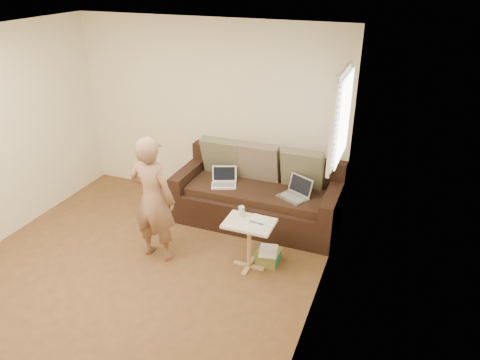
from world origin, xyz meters
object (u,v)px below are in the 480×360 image
(side_table, at_px, (249,245))
(laptop_white, at_px, (224,186))
(person, at_px, (153,199))
(sofa, at_px, (257,193))
(striped_box, at_px, (268,257))
(drinking_glass, at_px, (241,211))
(laptop_silver, at_px, (293,198))

(side_table, bearing_deg, laptop_white, 127.92)
(laptop_white, xyz_separation_m, person, (-0.42, -1.07, 0.26))
(sofa, bearing_deg, striped_box, -62.52)
(drinking_glass, distance_m, striped_box, 0.67)
(person, bearing_deg, laptop_white, -108.61)
(sofa, xyz_separation_m, side_table, (0.26, -1.02, -0.12))
(sofa, relative_size, laptop_white, 6.68)
(person, xyz_separation_m, side_table, (1.11, 0.18, -0.47))
(laptop_silver, relative_size, person, 0.24)
(sofa, height_order, striped_box, sofa)
(sofa, bearing_deg, drinking_glass, -81.90)
(sofa, distance_m, side_table, 1.06)
(side_table, relative_size, striped_box, 2.27)
(laptop_silver, height_order, laptop_white, laptop_silver)
(drinking_glass, height_order, striped_box, drinking_glass)
(laptop_silver, distance_m, striped_box, 0.86)
(side_table, height_order, drinking_glass, drinking_glass)
(laptop_silver, distance_m, side_table, 0.95)
(person, bearing_deg, sofa, -122.65)
(laptop_silver, bearing_deg, side_table, -78.54)
(laptop_silver, relative_size, side_table, 0.60)
(laptop_white, xyz_separation_m, drinking_glass, (0.56, -0.79, 0.15))
(drinking_glass, bearing_deg, laptop_silver, 63.56)
(laptop_white, bearing_deg, drinking_glass, -76.08)
(laptop_white, distance_m, person, 1.18)
(sofa, relative_size, drinking_glass, 18.33)
(sofa, distance_m, drinking_glass, 0.96)
(person, distance_m, side_table, 1.22)
(person, height_order, side_table, person)
(sofa, distance_m, laptop_white, 0.46)
(laptop_white, relative_size, person, 0.21)
(side_table, height_order, striped_box, side_table)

